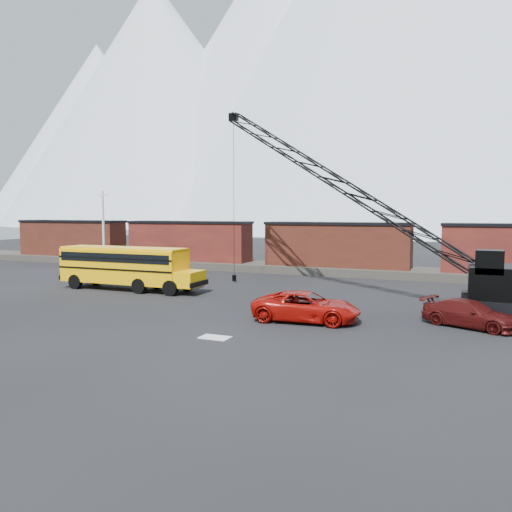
{
  "coord_description": "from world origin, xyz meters",
  "views": [
    {
      "loc": [
        10.98,
        -24.17,
        5.78
      ],
      "look_at": [
        -1.25,
        5.14,
        3.0
      ],
      "focal_mm": 35.0,
      "sensor_mm": 36.0,
      "label": 1
    }
  ],
  "objects": [
    {
      "name": "mountain_ridge",
      "position": [
        6.2,
        282.78,
        92.57
      ],
      "size": [
        800.0,
        340.0,
        240.0
      ],
      "color": "white",
      "rests_on": "ground"
    },
    {
      "name": "school_bus",
      "position": [
        -12.14,
        6.27,
        1.79
      ],
      "size": [
        11.65,
        2.65,
        3.19
      ],
      "color": "#FFB305",
      "rests_on": "ground"
    },
    {
      "name": "boxcar_west_far",
      "position": [
        -32.0,
        22.0,
        2.76
      ],
      "size": [
        13.7,
        3.1,
        4.17
      ],
      "color": "#531E17",
      "rests_on": "gravel_berm"
    },
    {
      "name": "red_pickup",
      "position": [
        3.37,
        0.99,
        0.79
      ],
      "size": [
        5.86,
        3.03,
        1.58
      ],
      "primitive_type": "imported",
      "rotation": [
        0.0,
        0.0,
        1.64
      ],
      "color": "#A40D07",
      "rests_on": "ground"
    },
    {
      "name": "boxcar_west_near",
      "position": [
        -16.0,
        22.0,
        2.76
      ],
      "size": [
        13.7,
        3.1,
        4.17
      ],
      "color": "#441513",
      "rests_on": "gravel_berm"
    },
    {
      "name": "ground",
      "position": [
        0.0,
        0.0,
        0.0
      ],
      "size": [
        160.0,
        160.0,
        0.0
      ],
      "primitive_type": "plane",
      "color": "black",
      "rests_on": "ground"
    },
    {
      "name": "boxcar_mid",
      "position": [
        0.0,
        22.0,
        2.76
      ],
      "size": [
        13.7,
        3.1,
        4.17
      ],
      "color": "#531E17",
      "rests_on": "gravel_berm"
    },
    {
      "name": "maroon_suv",
      "position": [
        11.4,
        2.86,
        0.68
      ],
      "size": [
        5.07,
        3.6,
        1.36
      ],
      "primitive_type": "imported",
      "rotation": [
        0.0,
        0.0,
        1.17
      ],
      "color": "#430C0C",
      "rests_on": "ground"
    },
    {
      "name": "gravel_berm",
      "position": [
        0.0,
        22.0,
        0.35
      ],
      "size": [
        120.0,
        5.0,
        0.7
      ],
      "primitive_type": "cube",
      "color": "#433E37",
      "rests_on": "ground"
    },
    {
      "name": "utility_pole",
      "position": [
        -24.0,
        18.0,
        4.15
      ],
      "size": [
        1.4,
        0.24,
        8.0
      ],
      "color": "silver",
      "rests_on": "ground"
    },
    {
      "name": "crawler_crane",
      "position": [
        2.86,
        9.92,
        7.83
      ],
      "size": [
        23.45,
        8.85,
        13.95
      ],
      "color": "black",
      "rests_on": "ground"
    },
    {
      "name": "snow_patch",
      "position": [
        0.5,
        -4.0,
        0.01
      ],
      "size": [
        1.4,
        0.9,
        0.02
      ],
      "primitive_type": "cube",
      "color": "silver",
      "rests_on": "ground"
    }
  ]
}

